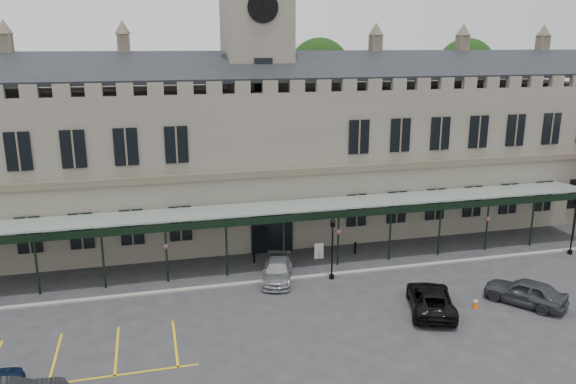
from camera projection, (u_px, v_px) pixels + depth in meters
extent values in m
plane|color=#2B2B2E|center=(313.00, 317.00, 32.77)|extent=(140.00, 140.00, 0.00)
cube|color=slate|center=(258.00, 162.00, 46.21)|extent=(60.00, 10.00, 12.00)
cube|color=brown|center=(272.00, 173.00, 41.31)|extent=(60.00, 0.35, 0.50)
cube|color=black|center=(263.00, 66.00, 41.86)|extent=(60.00, 4.77, 2.20)
cube|color=black|center=(251.00, 64.00, 46.54)|extent=(60.00, 4.77, 2.20)
cube|color=black|center=(272.00, 228.00, 42.49)|extent=(3.20, 0.18, 3.80)
cube|color=slate|center=(257.00, 101.00, 44.92)|extent=(5.00, 5.00, 22.00)
cylinder|color=silver|center=(263.00, 7.00, 40.72)|extent=(2.20, 0.12, 2.20)
cylinder|color=black|center=(263.00, 7.00, 40.66)|extent=(2.30, 0.04, 2.30)
cube|color=black|center=(264.00, 77.00, 42.01)|extent=(1.40, 0.12, 2.80)
cube|color=#8C9E93|center=(278.00, 207.00, 40.15)|extent=(50.00, 4.00, 0.40)
cube|color=black|center=(284.00, 219.00, 38.34)|extent=(50.00, 0.18, 0.50)
cube|color=gray|center=(290.00, 279.00, 37.91)|extent=(60.00, 0.40, 0.12)
cylinder|color=#332314|center=(318.00, 140.00, 56.55)|extent=(0.70, 0.70, 12.00)
sphere|color=black|center=(319.00, 69.00, 54.74)|extent=(6.00, 6.00, 6.00)
cylinder|color=#332314|center=(460.00, 134.00, 60.36)|extent=(0.70, 0.70, 12.00)
sphere|color=black|center=(466.00, 67.00, 58.56)|extent=(6.00, 6.00, 6.00)
cylinder|color=black|center=(332.00, 277.00, 38.03)|extent=(0.34, 0.34, 0.28)
cylinder|color=black|center=(332.00, 253.00, 37.59)|extent=(0.11, 0.11, 3.74)
cube|color=black|center=(333.00, 224.00, 37.07)|extent=(0.26, 0.26, 0.37)
cone|color=black|center=(333.00, 220.00, 36.99)|extent=(0.41, 0.41, 0.28)
cylinder|color=black|center=(570.00, 252.00, 42.49)|extent=(0.35, 0.35, 0.29)
cylinder|color=black|center=(573.00, 229.00, 42.02)|extent=(0.12, 0.12, 3.93)
cube|color=#EC4D07|center=(475.00, 307.00, 33.91)|extent=(0.34, 0.34, 0.04)
cone|color=#EC4D07|center=(476.00, 303.00, 33.84)|extent=(0.39, 0.39, 0.62)
cylinder|color=silver|center=(476.00, 301.00, 33.81)|extent=(0.26, 0.26, 0.09)
cylinder|color=black|center=(319.00, 255.00, 41.55)|extent=(0.06, 0.06, 0.50)
cube|color=silver|center=(319.00, 251.00, 41.46)|extent=(0.70, 0.06, 1.19)
cylinder|color=black|center=(254.00, 257.00, 40.71)|extent=(0.15, 0.15, 0.86)
cylinder|color=black|center=(355.00, 248.00, 42.43)|extent=(0.17, 0.17, 0.93)
imported|color=gray|center=(277.00, 271.00, 37.64)|extent=(3.11, 4.96, 1.34)
imported|color=black|center=(431.00, 299.00, 33.34)|extent=(4.14, 5.85, 1.48)
imported|color=#323439|center=(525.00, 292.00, 34.16)|extent=(4.37, 4.99, 1.63)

